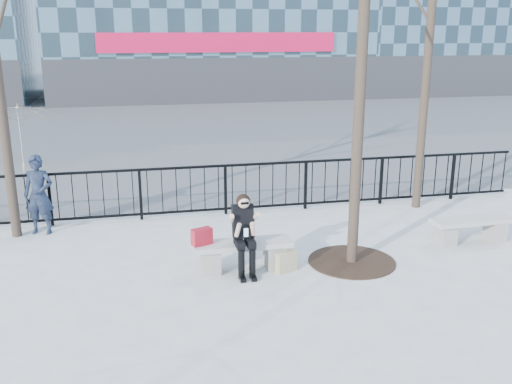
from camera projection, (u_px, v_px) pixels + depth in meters
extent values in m
plane|color=#A3A39E|center=(243.00, 269.00, 9.57)|extent=(120.00, 120.00, 0.00)
cube|color=#474747|center=(175.00, 126.00, 23.66)|extent=(60.00, 23.00, 0.01)
cube|color=black|center=(216.00, 166.00, 12.09)|extent=(14.00, 0.05, 0.05)
cube|color=black|center=(217.00, 209.00, 12.35)|extent=(14.00, 0.05, 0.05)
cube|color=#2D2D30|center=(220.00, 81.00, 30.48)|extent=(18.00, 0.08, 2.40)
cube|color=#B70C34|center=(220.00, 42.00, 29.87)|extent=(12.60, 0.12, 1.00)
cube|color=#2D2D30|center=(503.00, 76.00, 33.92)|extent=(16.00, 0.08, 2.40)
cylinder|color=black|center=(363.00, 38.00, 8.82)|extent=(0.18, 0.18, 7.50)
cylinder|color=black|center=(429.00, 48.00, 11.96)|extent=(0.18, 0.18, 7.00)
cylinder|color=black|center=(352.00, 261.00, 9.85)|extent=(1.50, 1.50, 0.02)
cube|color=slate|center=(210.00, 261.00, 9.40)|extent=(0.32, 0.38, 0.40)
cube|color=slate|center=(275.00, 255.00, 9.62)|extent=(0.32, 0.38, 0.40)
cube|color=gray|center=(243.00, 244.00, 9.44)|extent=(1.65, 0.46, 0.09)
cube|color=slate|center=(446.00, 234.00, 10.65)|extent=(0.30, 0.36, 0.38)
cube|color=slate|center=(495.00, 230.00, 10.86)|extent=(0.30, 0.36, 0.38)
cube|color=gray|center=(472.00, 221.00, 10.69)|extent=(1.56, 0.44, 0.09)
cube|color=maroon|center=(202.00, 237.00, 9.28)|extent=(0.37, 0.27, 0.27)
cube|color=#C9B98E|center=(286.00, 262.00, 9.42)|extent=(0.39, 0.26, 0.34)
imported|color=black|center=(39.00, 195.00, 11.04)|extent=(0.64, 0.49, 1.57)
imported|color=yellow|center=(20.00, 139.00, 15.51)|extent=(2.63, 2.66, 1.97)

